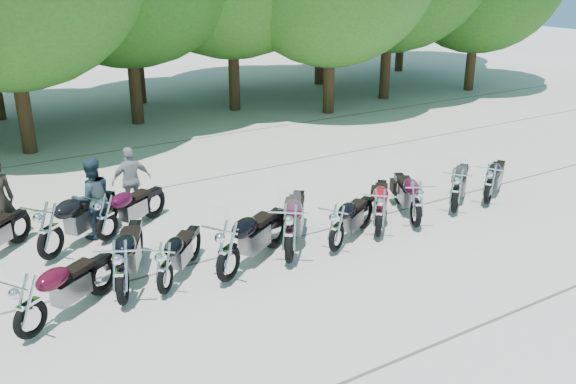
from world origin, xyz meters
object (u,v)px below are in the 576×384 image
motorcycle_2 (164,267)px  motorcycle_6 (379,212)px  motorcycle_4 (290,232)px  motorcycle_8 (456,190)px  rider_1 (93,198)px  motorcycle_7 (417,203)px  motorcycle_3 (228,250)px  rider_2 (131,180)px  motorcycle_11 (49,230)px  motorcycle_0 (28,305)px  motorcycle_5 (337,227)px  motorcycle_9 (490,183)px  motorcycle_1 (121,271)px  motorcycle_12 (106,216)px

motorcycle_2 → motorcycle_6: bearing=-138.8°
motorcycle_4 → motorcycle_8: (4.66, 0.15, -0.08)m
motorcycle_8 → rider_1: size_ratio=1.24×
motorcycle_6 → motorcycle_7: bearing=-140.5°
motorcycle_3 → motorcycle_8: bearing=-119.0°
rider_1 → rider_2: bearing=-141.2°
motorcycle_8 → motorcycle_11: size_ratio=0.90×
motorcycle_3 → motorcycle_0: bearing=59.3°
motorcycle_6 → motorcycle_3: bearing=43.0°
motorcycle_5 → motorcycle_9: 4.69m
motorcycle_7 → motorcycle_9: (2.46, 0.11, -0.03)m
motorcycle_4 → motorcycle_5: motorcycle_4 is taller
motorcycle_4 → motorcycle_9: size_ratio=1.18×
motorcycle_2 → motorcycle_5: motorcycle_5 is taller
motorcycle_6 → motorcycle_11: bearing=19.3°
motorcycle_4 → motorcycle_5: bearing=-145.7°
motorcycle_2 → motorcycle_4: motorcycle_4 is taller
motorcycle_4 → rider_2: (-1.75, 4.28, 0.10)m
motorcycle_9 → motorcycle_4: bearing=59.8°
motorcycle_0 → motorcycle_1: 1.56m
motorcycle_8 → motorcycle_2: bearing=52.2°
motorcycle_4 → motorcycle_9: motorcycle_4 is taller
motorcycle_7 → rider_1: (-6.20, 3.31, 0.27)m
motorcycle_0 → motorcycle_9: (10.57, 0.20, -0.03)m
motorcycle_2 → rider_1: 3.23m
motorcycle_7 → motorcycle_12: 6.71m
motorcycle_4 → motorcycle_5: (1.08, -0.06, -0.12)m
motorcycle_2 → motorcycle_4: 2.52m
motorcycle_6 → motorcycle_12: motorcycle_6 is taller
motorcycle_0 → rider_1: size_ratio=1.25×
motorcycle_5 → rider_2: 5.19m
rider_1 → motorcycle_4: bearing=130.0°
motorcycle_0 → motorcycle_1: size_ratio=0.92×
motorcycle_6 → motorcycle_4: bearing=42.6°
motorcycle_1 → motorcycle_11: motorcycle_11 is taller
motorcycle_1 → motorcycle_7: (6.56, -0.16, -0.06)m
motorcycle_1 → motorcycle_6: motorcycle_1 is taller
motorcycle_4 → motorcycle_11: motorcycle_4 is taller
motorcycle_6 → motorcycle_8: (2.39, 0.11, 0.00)m
motorcycle_1 → motorcycle_8: size_ratio=1.09×
motorcycle_5 → motorcycle_4: bearing=56.9°
motorcycle_0 → rider_1: (1.91, 3.40, 0.26)m
motorcycle_8 → motorcycle_1: bearing=52.0°
motorcycle_3 → motorcycle_4: bearing=-118.6°
motorcycle_2 → motorcycle_3: 1.17m
motorcycle_8 → rider_2: bearing=19.4°
motorcycle_3 → motorcycle_5: bearing=-121.1°
motorcycle_1 → motorcycle_12: size_ratio=1.13×
motorcycle_11 → motorcycle_12: motorcycle_11 is taller
motorcycle_8 → rider_2: 7.63m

